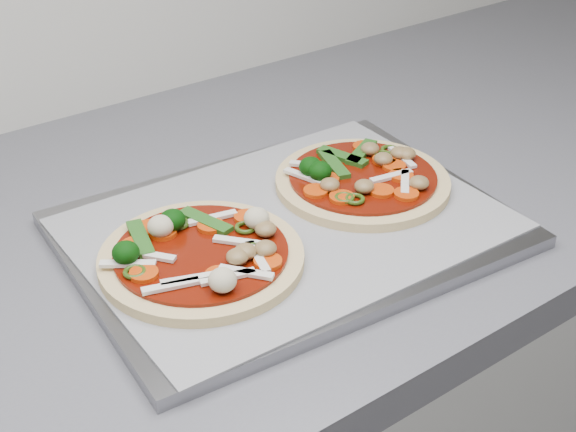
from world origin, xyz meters
TOP-DOWN VIEW (x-y plane):
  - base_cabinet at (0.00, 1.30)m, footprint 3.60×0.60m
  - countertop at (0.00, 1.30)m, footprint 3.60×0.60m
  - baking_tray at (-0.27, 1.22)m, footprint 0.43×0.33m
  - parchment at (-0.27, 1.22)m, footprint 0.40×0.29m
  - pizza_left at (-0.37, 1.21)m, footprint 0.20×0.20m
  - pizza_right at (-0.16, 1.23)m, footprint 0.22×0.22m

SIDE VIEW (x-z plane):
  - base_cabinet at x=0.00m, z-range 0.00..0.86m
  - countertop at x=0.00m, z-range 0.86..0.90m
  - baking_tray at x=-0.27m, z-range 0.90..0.91m
  - parchment at x=-0.27m, z-range 0.91..0.92m
  - pizza_right at x=-0.16m, z-range 0.91..0.94m
  - pizza_left at x=-0.37m, z-range 0.91..0.94m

